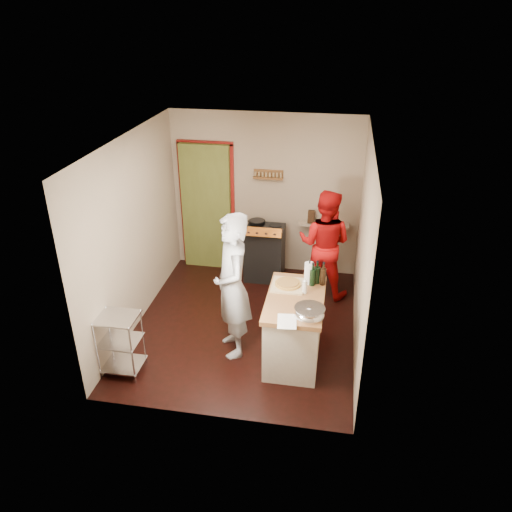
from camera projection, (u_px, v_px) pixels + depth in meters
The scene contains 10 objects.
floor at pixel (245, 325), 6.99m from camera, with size 3.50×3.50×0.00m, color black.
back_wall at pixel (227, 202), 8.13m from camera, with size 3.00×0.44×2.60m.
left_wall at pixel (133, 233), 6.63m from camera, with size 0.04×3.50×2.60m, color gray.
right_wall at pixel (363, 250), 6.17m from camera, with size 0.04×3.50×2.60m, color gray.
ceiling at pixel (243, 140), 5.80m from camera, with size 3.00×3.50×0.02m, color white.
stove at pixel (265, 252), 8.03m from camera, with size 0.60×0.63×1.00m.
wire_shelving at pixel (120, 341), 5.93m from camera, with size 0.48×0.40×0.80m.
island at pixel (295, 326), 6.16m from camera, with size 0.71×1.26×1.19m.
person_stripe at pixel (232, 286), 6.08m from camera, with size 0.69×0.45×1.89m, color #A2A1A6.
person_red at pixel (324, 244), 7.40m from camera, with size 0.81×0.63×1.67m, color #B10B0C.
Camera 1 is at (1.14, -5.67, 4.05)m, focal length 35.00 mm.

